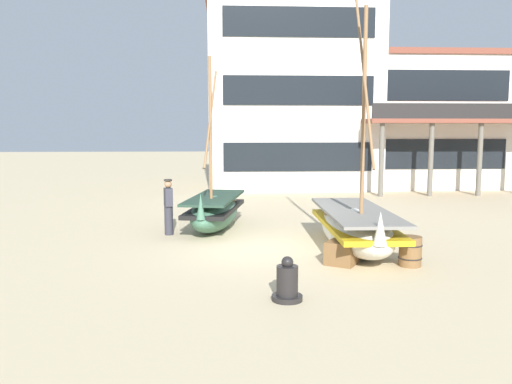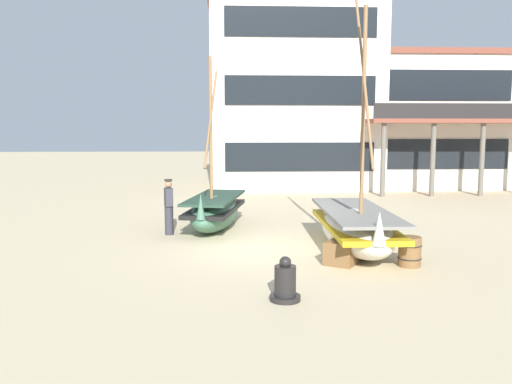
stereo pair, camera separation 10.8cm
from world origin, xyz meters
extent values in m
plane|color=#CCB78E|center=(0.00, 0.00, 0.00)|extent=(120.00, 120.00, 0.00)
ellipsoid|color=silver|center=(2.54, -0.36, 0.54)|extent=(1.65, 4.92, 1.08)
cube|color=gold|center=(2.54, -0.36, 0.67)|extent=(1.67, 4.73, 0.13)
cube|color=gray|center=(2.54, -0.36, 1.04)|extent=(1.70, 4.82, 0.08)
cone|color=silver|center=(2.51, -2.71, 1.02)|extent=(0.32, 0.32, 0.75)
cylinder|color=olive|center=(2.53, -0.97, 3.44)|extent=(0.10, 0.10, 5.38)
cylinder|color=olive|center=(2.53, -0.97, 4.40)|extent=(0.11, 2.24, 4.29)
cube|color=olive|center=(2.55, 0.00, 0.92)|extent=(1.50, 0.18, 0.06)
ellipsoid|color=#427056|center=(-1.22, 2.75, 0.53)|extent=(2.01, 4.12, 1.06)
cube|color=black|center=(-1.22, 2.75, 0.66)|extent=(1.99, 3.96, 0.13)
cube|color=#243D2F|center=(-1.22, 2.75, 1.02)|extent=(2.03, 4.05, 0.07)
cone|color=#427056|center=(-1.57, 0.89, 1.01)|extent=(0.30, 0.30, 0.74)
cylinder|color=olive|center=(-1.31, 2.26, 3.04)|extent=(0.10, 0.10, 4.59)
cylinder|color=olive|center=(-1.31, 2.26, 3.51)|extent=(0.41, 1.82, 2.96)
cube|color=olive|center=(-1.16, 3.04, 0.90)|extent=(1.24, 0.39, 0.06)
cylinder|color=#33333D|center=(-2.58, 1.96, 0.44)|extent=(0.26, 0.26, 0.88)
cube|color=#383842|center=(-2.58, 1.96, 1.15)|extent=(0.31, 0.41, 0.54)
sphere|color=#A87A56|center=(-2.58, 1.96, 1.54)|extent=(0.22, 0.22, 0.22)
cylinder|color=#2D2823|center=(-2.58, 1.96, 1.66)|extent=(0.24, 0.24, 0.05)
cylinder|color=black|center=(0.27, -4.38, 0.05)|extent=(0.58, 0.58, 0.10)
cylinder|color=black|center=(0.27, -4.38, 0.38)|extent=(0.41, 0.41, 0.56)
sphere|color=black|center=(0.27, -4.38, 0.73)|extent=(0.22, 0.22, 0.22)
cylinder|color=brown|center=(3.43, -2.05, 0.35)|extent=(0.52, 0.52, 0.70)
torus|color=black|center=(3.43, -2.05, 0.50)|extent=(0.56, 0.56, 0.03)
torus|color=black|center=(3.43, -2.05, 0.20)|extent=(0.56, 0.56, 0.03)
cube|color=brown|center=(1.87, -1.81, 0.27)|extent=(0.91, 0.91, 0.55)
cube|color=white|center=(2.74, 14.80, 4.88)|extent=(8.82, 5.12, 9.76)
cube|color=brown|center=(2.74, 14.80, 9.91)|extent=(9.17, 5.33, 0.30)
cube|color=black|center=(2.74, 12.21, 1.79)|extent=(7.41, 0.06, 1.43)
cube|color=black|center=(2.74, 12.21, 5.04)|extent=(7.41, 0.06, 1.43)
cube|color=black|center=(2.74, 12.21, 8.29)|extent=(7.41, 0.06, 1.43)
cube|color=silver|center=(10.00, 15.59, 3.45)|extent=(8.29, 6.08, 6.89)
cube|color=brown|center=(10.00, 15.59, 7.04)|extent=(8.62, 6.33, 0.30)
cube|color=black|center=(10.00, 12.52, 1.90)|extent=(6.96, 0.06, 1.52)
cube|color=black|center=(10.00, 12.52, 5.34)|extent=(6.96, 0.06, 1.52)
cube|color=brown|center=(10.00, 11.37, 3.55)|extent=(8.29, 2.35, 0.20)
cylinder|color=#666056|center=(6.45, 10.55, 1.72)|extent=(0.24, 0.24, 3.45)
cylinder|color=#666056|center=(8.81, 10.55, 1.72)|extent=(0.24, 0.24, 3.45)
cylinder|color=#666056|center=(11.18, 10.55, 1.72)|extent=(0.24, 0.24, 3.45)
cube|color=black|center=(10.00, 10.24, 4.00)|extent=(8.29, 0.08, 0.70)
camera|label=1|loc=(-0.86, -13.93, 3.20)|focal=37.23mm
camera|label=2|loc=(-0.75, -13.94, 3.20)|focal=37.23mm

